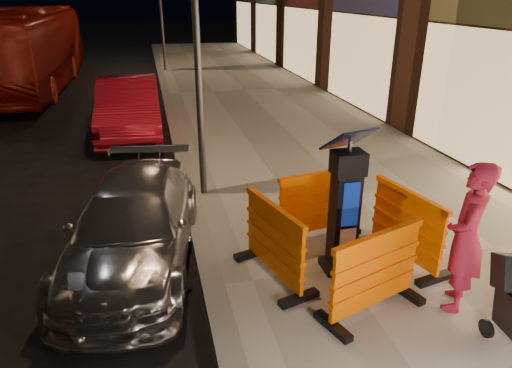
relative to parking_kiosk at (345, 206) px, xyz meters
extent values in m
plane|color=black|center=(-1.76, -0.02, -1.10)|extent=(120.00, 120.00, 0.00)
cube|color=gray|center=(1.24, -0.02, -1.02)|extent=(6.00, 60.00, 0.15)
cube|color=slate|center=(-1.76, -0.02, -1.02)|extent=(0.30, 60.00, 0.15)
cube|color=black|center=(0.00, 0.00, 0.00)|extent=(0.73, 0.73, 1.90)
cube|color=#FF6300|center=(0.00, -0.95, -0.42)|extent=(1.47, 0.98, 1.06)
cube|color=#FF6300|center=(0.00, 0.95, -0.42)|extent=(1.44, 0.81, 1.06)
cube|color=#FF6300|center=(-0.95, 0.00, -0.42)|extent=(0.92, 1.46, 1.06)
cube|color=#FF6300|center=(0.95, 0.00, -0.42)|extent=(0.84, 1.45, 1.06)
imported|color=#A3A3A7|center=(-2.75, 1.07, -1.10)|extent=(2.28, 4.28, 1.18)
imported|color=maroon|center=(-2.94, 7.81, -1.10)|extent=(1.64, 4.59, 1.51)
imported|color=maroon|center=(-6.89, 15.24, -1.10)|extent=(2.72, 11.33, 3.15)
imported|color=maroon|center=(1.05, -1.05, -0.03)|extent=(0.77, 0.80, 1.85)
cylinder|color=#3F3F44|center=(-1.51, 2.98, 2.05)|extent=(0.12, 0.12, 6.00)
cylinder|color=#3F3F44|center=(-1.51, 17.98, 2.05)|extent=(0.12, 0.12, 6.00)
camera|label=1|loc=(-2.35, -4.96, 2.59)|focal=32.00mm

